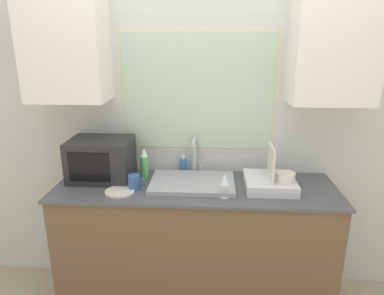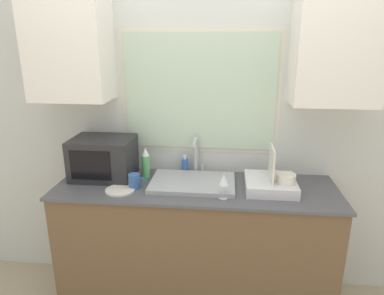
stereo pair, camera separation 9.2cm
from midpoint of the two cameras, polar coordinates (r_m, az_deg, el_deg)
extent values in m
cube|color=brown|center=(2.56, -0.53, -16.15)|extent=(1.87, 0.57, 0.91)
cube|color=#4C4C51|center=(2.33, -0.56, -6.62)|extent=(1.90, 0.60, 0.02)
cube|color=silver|center=(2.51, -0.08, 4.34)|extent=(6.00, 0.06, 2.60)
cube|color=beige|center=(2.44, -0.13, 9.18)|extent=(1.13, 0.01, 0.87)
cube|color=#B2CCB2|center=(2.44, -0.14, 9.17)|extent=(1.07, 0.01, 0.81)
cube|color=white|center=(2.46, -21.36, 15.56)|extent=(0.51, 0.32, 0.72)
cube|color=white|center=(2.36, 21.56, 15.50)|extent=(0.51, 0.32, 0.72)
cube|color=#9EA0A5|center=(2.34, -1.07, -5.89)|extent=(0.57, 0.39, 0.03)
cylinder|color=#B7B7BC|center=(2.50, -0.69, -1.26)|extent=(0.03, 0.03, 0.28)
cylinder|color=#B7B7BC|center=(2.39, -0.84, 0.91)|extent=(0.03, 0.16, 0.03)
cylinder|color=#B7B7BC|center=(2.54, 0.45, -3.61)|extent=(0.02, 0.02, 0.06)
cube|color=#232326|center=(2.49, -15.90, -1.89)|extent=(0.43, 0.32, 0.29)
cube|color=black|center=(2.36, -17.89, -3.16)|extent=(0.28, 0.01, 0.20)
cube|color=silver|center=(2.33, 11.70, -5.80)|extent=(0.33, 0.34, 0.07)
cube|color=silver|center=(2.28, 11.93, -2.45)|extent=(0.01, 0.22, 0.22)
cylinder|color=silver|center=(2.28, 14.22, -4.80)|extent=(0.12, 0.12, 0.06)
cylinder|color=#59B266|center=(2.45, -8.98, -3.27)|extent=(0.06, 0.06, 0.16)
cone|color=silver|center=(2.42, -9.10, -0.81)|extent=(0.05, 0.05, 0.06)
cylinder|color=blue|center=(2.54, -2.52, -3.05)|extent=(0.04, 0.04, 0.11)
cylinder|color=white|center=(2.51, -2.54, -1.62)|extent=(0.02, 0.02, 0.03)
cylinder|color=#335999|center=(2.30, -10.78, -5.70)|extent=(0.08, 0.08, 0.10)
torus|color=#335999|center=(2.29, -9.64, -5.64)|extent=(0.05, 0.01, 0.05)
cylinder|color=silver|center=(2.17, 4.17, -8.25)|extent=(0.06, 0.06, 0.00)
cylinder|color=silver|center=(2.15, 4.20, -7.17)|extent=(0.01, 0.01, 0.09)
cone|color=silver|center=(2.12, 4.25, -5.24)|extent=(0.06, 0.06, 0.07)
cylinder|color=silver|center=(2.29, -13.07, -7.15)|extent=(0.19, 0.19, 0.01)
camera|label=1|loc=(0.05, -91.20, -0.38)|focal=32.00mm
camera|label=2|loc=(0.05, 88.80, 0.38)|focal=32.00mm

